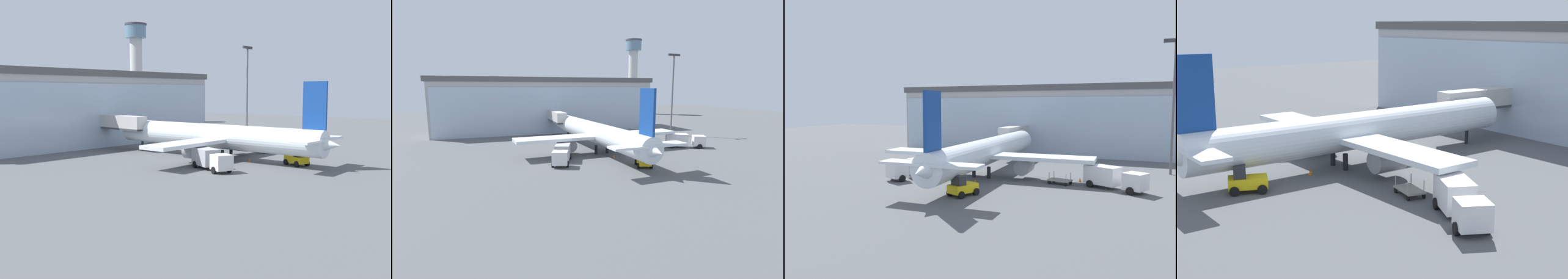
# 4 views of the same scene
# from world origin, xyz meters

# --- Properties ---
(ground) EXTENTS (240.00, 240.00, 0.00)m
(ground) POSITION_xyz_m (0.00, 0.00, 0.00)
(ground) COLOR #545659
(terminal_building) EXTENTS (57.98, 18.53, 14.03)m
(terminal_building) POSITION_xyz_m (-0.01, 37.06, 7.01)
(terminal_building) COLOR #ABABAB
(terminal_building) RESTS_ON ground
(jet_bridge) EXTENTS (3.44, 13.91, 5.96)m
(jet_bridge) POSITION_xyz_m (-0.86, 26.38, 4.59)
(jet_bridge) COLOR beige
(jet_bridge) RESTS_ON ground
(airplane) EXTENTS (29.92, 39.58, 11.43)m
(airplane) POSITION_xyz_m (0.25, 5.67, 3.37)
(airplane) COLOR white
(airplane) RESTS_ON ground
(catering_truck) EXTENTS (5.09, 7.54, 2.65)m
(catering_truck) POSITION_xyz_m (-8.25, 0.36, 1.47)
(catering_truck) COLOR silver
(catering_truck) RESTS_ON ground
(fuel_truck) EXTENTS (7.42, 5.55, 2.65)m
(fuel_truck) POSITION_xyz_m (17.27, 2.18, 1.47)
(fuel_truck) COLOR silver
(fuel_truck) RESTS_ON ground
(baggage_cart) EXTENTS (3.12, 2.27, 1.50)m
(baggage_cart) POSITION_xyz_m (10.97, 3.05, 0.50)
(baggage_cart) COLOR #9E998C
(baggage_cart) RESTS_ON ground
(pushback_tug) EXTENTS (3.19, 3.65, 2.30)m
(pushback_tug) POSITION_xyz_m (1.85, -6.96, 0.97)
(pushback_tug) COLOR yellow
(pushback_tug) RESTS_ON ground
(safety_cone_nose) EXTENTS (0.36, 0.36, 0.55)m
(safety_cone_nose) POSITION_xyz_m (0.70, -0.05, 0.28)
(safety_cone_nose) COLOR orange
(safety_cone_nose) RESTS_ON ground
(safety_cone_wingtip) EXTENTS (0.36, 0.36, 0.55)m
(safety_cone_wingtip) POSITION_xyz_m (13.20, 5.53, 0.28)
(safety_cone_wingtip) COLOR orange
(safety_cone_wingtip) RESTS_ON ground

